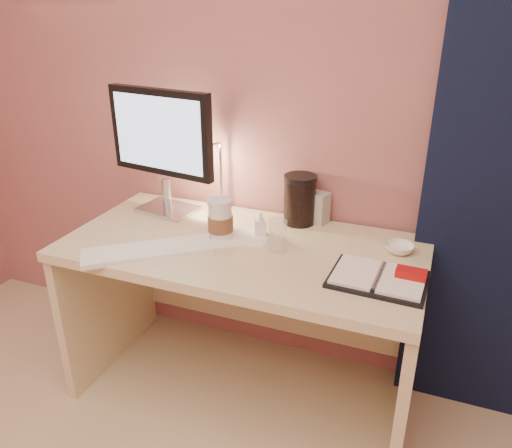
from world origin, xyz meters
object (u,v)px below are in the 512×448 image
(dark_jar, at_px, (300,202))
(bowl, at_px, (399,248))
(coffee_cup, at_px, (220,220))
(clear_cup, at_px, (278,236))
(keyboard, at_px, (148,251))
(desk, at_px, (250,285))
(lotion_bottle, at_px, (260,224))
(planner, at_px, (381,278))
(desk_lamp, at_px, (218,171))
(monitor, at_px, (162,141))
(product_box, at_px, (317,208))

(dark_jar, bearing_deg, bowl, -16.87)
(coffee_cup, xyz_separation_m, clear_cup, (0.25, -0.02, -0.02))
(keyboard, height_order, coffee_cup, coffee_cup)
(desk, relative_size, clear_cup, 11.47)
(bowl, bearing_deg, coffee_cup, -169.45)
(desk, distance_m, lotion_bottle, 0.28)
(keyboard, xyz_separation_m, planner, (0.85, 0.11, 0.00))
(bowl, bearing_deg, desk_lamp, 174.12)
(dark_jar, bearing_deg, planner, -42.68)
(desk, bearing_deg, planner, -16.46)
(desk, relative_size, coffee_cup, 8.59)
(monitor, relative_size, coffee_cup, 3.34)
(keyboard, distance_m, planner, 0.86)
(desk, height_order, bowl, bowl)
(bowl, height_order, desk_lamp, desk_lamp)
(monitor, height_order, coffee_cup, monitor)
(desk, bearing_deg, desk_lamp, 142.43)
(clear_cup, distance_m, desk_lamp, 0.44)
(keyboard, height_order, dark_jar, dark_jar)
(monitor, height_order, desk_lamp, monitor)
(monitor, xyz_separation_m, planner, (0.99, -0.28, -0.31))
(planner, xyz_separation_m, desk_lamp, (-0.75, 0.32, 0.19))
(dark_jar, bearing_deg, lotion_bottle, -121.14)
(planner, relative_size, desk_lamp, 1.01)
(keyboard, bearing_deg, coffee_cup, 10.41)
(planner, xyz_separation_m, clear_cup, (-0.40, 0.09, 0.05))
(desk, xyz_separation_m, product_box, (0.21, 0.24, 0.29))
(clear_cup, distance_m, product_box, 0.32)
(product_box, bearing_deg, clear_cup, -86.26)
(keyboard, relative_size, dark_jar, 2.54)
(keyboard, distance_m, coffee_cup, 0.31)
(clear_cup, bearing_deg, lotion_bottle, 136.97)
(desk, distance_m, clear_cup, 0.33)
(planner, xyz_separation_m, product_box, (-0.33, 0.40, 0.05))
(product_box, relative_size, desk_lamp, 0.41)
(dark_jar, distance_m, product_box, 0.08)
(keyboard, bearing_deg, monitor, 72.04)
(keyboard, xyz_separation_m, coffee_cup, (0.20, 0.22, 0.07))
(keyboard, relative_size, desk_lamp, 1.46)
(lotion_bottle, bearing_deg, bowl, 5.13)
(desk_lamp, bearing_deg, coffee_cup, -45.57)
(planner, height_order, desk_lamp, desk_lamp)
(planner, relative_size, lotion_bottle, 3.27)
(desk, relative_size, desk_lamp, 4.26)
(clear_cup, bearing_deg, product_box, 77.50)
(coffee_cup, relative_size, dark_jar, 0.86)
(bowl, bearing_deg, keyboard, -158.24)
(product_box, bearing_deg, coffee_cup, -121.38)
(dark_jar, bearing_deg, monitor, -170.77)
(clear_cup, height_order, lotion_bottle, clear_cup)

